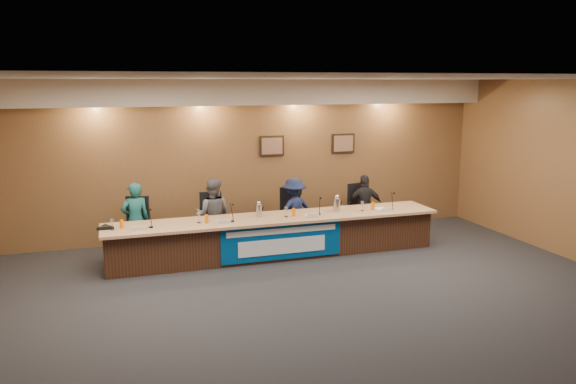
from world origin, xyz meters
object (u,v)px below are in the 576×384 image
object	(u,v)px
panelist_d	(365,206)
carafe_mid	(259,211)
panelist_c	(294,211)
office_chair_d	(362,213)
office_chair_b	(212,224)
panelist_a	(135,220)
office_chair_c	(292,218)
carafe_right	(337,205)
speakerphone	(105,227)
panelist_b	(213,215)
dais_body	(275,237)
banner	(282,242)
office_chair_a	(136,230)

from	to	relation	value
panelist_d	carafe_mid	bearing A→B (deg)	26.03
panelist_c	office_chair_d	distance (m)	1.54
office_chair_b	panelist_c	bearing A→B (deg)	1.40
panelist_a	office_chair_c	bearing A→B (deg)	172.26
panelist_d	carafe_right	xyz separation A→B (m)	(-0.93, -0.73, 0.24)
panelist_c	speakerphone	size ratio (longest dim) A/B	4.08
carafe_right	office_chair_c	bearing A→B (deg)	125.89
panelist_a	office_chair_b	distance (m)	1.43
panelist_b	office_chair_d	distance (m)	3.15
office_chair_c	carafe_right	world-z (taller)	carafe_right
carafe_mid	carafe_right	xyz separation A→B (m)	(1.49, -0.07, 0.01)
panelist_c	speakerphone	bearing A→B (deg)	-3.21
panelist_d	dais_body	bearing A→B (deg)	28.75
office_chair_b	speakerphone	bearing A→B (deg)	-152.82
banner	office_chair_c	bearing A→B (deg)	63.76
dais_body	panelist_b	world-z (taller)	panelist_b
speakerphone	panelist_d	bearing A→B (deg)	7.72
office_chair_c	carafe_right	bearing A→B (deg)	-48.32
office_chair_b	carafe_mid	size ratio (longest dim) A/B	2.03
panelist_b	office_chair_b	xyz separation A→B (m)	(0.00, 0.10, -0.21)
panelist_c	panelist_d	distance (m)	1.53
office_chair_d	office_chair_a	bearing A→B (deg)	166.28
carafe_mid	carafe_right	size ratio (longest dim) A/B	0.91
panelist_c	carafe_mid	xyz separation A→B (m)	(-0.89, -0.66, 0.22)
panelist_b	carafe_right	world-z (taller)	panelist_b
carafe_mid	speakerphone	world-z (taller)	carafe_mid
dais_body	office_chair_c	bearing A→B (deg)	53.01
panelist_b	panelist_d	distance (m)	3.14
office_chair_b	carafe_right	world-z (taller)	carafe_right
office_chair_a	office_chair_b	distance (m)	1.41
panelist_d	office_chair_d	bearing A→B (deg)	-79.16
banner	panelist_c	xyz separation A→B (m)	(0.59, 1.10, 0.27)
carafe_right	carafe_mid	bearing A→B (deg)	177.40
panelist_a	panelist_c	distance (m)	3.02
panelist_a	office_chair_c	xyz separation A→B (m)	(3.02, 0.10, -0.21)
office_chair_a	office_chair_c	world-z (taller)	same
office_chair_b	panelist_b	bearing A→B (deg)	-85.05
dais_body	speakerphone	world-z (taller)	speakerphone
banner	speakerphone	bearing A→B (deg)	172.02
panelist_c	speakerphone	distance (m)	3.61
banner	panelist_d	xyz separation A→B (m)	(2.12, 1.10, 0.26)
office_chair_b	dais_body	bearing A→B (deg)	-32.63
speakerphone	office_chair_b	bearing A→B (deg)	22.23
panelist_a	office_chair_a	size ratio (longest dim) A/B	2.89
panelist_b	panelist_a	bearing A→B (deg)	20.87
banner	panelist_b	size ratio (longest dim) A/B	1.59
panelist_c	speakerphone	xyz separation A→B (m)	(-3.54, -0.69, 0.12)
panelist_a	carafe_right	xyz separation A→B (m)	(3.62, -0.73, 0.19)
dais_body	carafe_mid	xyz separation A→B (m)	(-0.30, 0.03, 0.52)
office_chair_a	speakerphone	bearing A→B (deg)	-106.44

